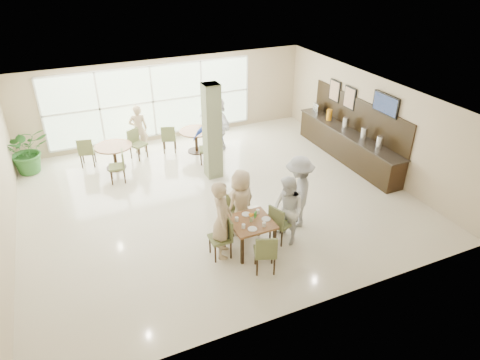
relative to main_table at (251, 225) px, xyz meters
name	(u,v)px	position (x,y,z in m)	size (l,w,h in m)	color
ground	(216,197)	(0.08, 2.43, -0.65)	(10.00, 10.00, 0.00)	beige
room_shell	(214,140)	(0.08, 2.43, 1.05)	(10.00, 10.00, 10.00)	white
window_bank	(153,102)	(-0.42, 6.89, 0.75)	(7.00, 0.04, 7.00)	silver
column	(212,132)	(0.48, 3.63, 0.75)	(0.45, 0.45, 2.80)	#6E7954
main_table	(251,225)	(0.00, 0.00, 0.00)	(0.93, 0.93, 0.75)	brown
round_table_left	(114,151)	(-2.10, 5.31, -0.08)	(1.11, 1.11, 0.75)	brown
round_table_right	(196,135)	(0.57, 5.43, -0.08)	(1.08, 1.08, 0.75)	brown
chairs_main_table	(251,231)	(0.01, 0.01, -0.18)	(2.03, 2.04, 0.95)	#616C3B
chairs_table_left	(114,154)	(-2.11, 5.31, -0.18)	(2.13, 1.94, 0.95)	#616C3B
chairs_table_right	(196,139)	(0.54, 5.36, -0.18)	(2.13, 1.88, 0.95)	#616C3B
tabletop_clutter	(252,219)	(0.02, -0.01, 0.16)	(0.76, 0.77, 0.21)	white
buffet_counter	(348,143)	(4.78, 2.94, -0.10)	(0.64, 4.70, 1.95)	black
wall_tv	(386,104)	(5.02, 1.83, 1.50)	(0.06, 1.00, 0.58)	black
framed_art_a	(350,98)	(5.03, 3.43, 1.20)	(0.05, 0.55, 0.70)	black
framed_art_b	(335,91)	(5.03, 4.23, 1.20)	(0.05, 0.55, 0.70)	black
potted_plant	(27,150)	(-4.49, 6.11, 0.05)	(1.27, 1.27, 1.42)	#2F6D2B
teen_left	(222,220)	(-0.65, 0.09, 0.26)	(0.67, 0.44, 1.83)	tan
teen_far	(241,202)	(0.07, 0.70, 0.17)	(0.80, 0.44, 1.65)	tan
teen_right	(288,211)	(0.88, -0.06, 0.17)	(0.80, 0.63, 1.66)	white
teen_standing	(299,192)	(1.45, 0.43, 0.26)	(1.18, 0.68, 1.83)	#999A9C
adult_a	(208,139)	(0.66, 4.48, 0.14)	(0.93, 0.53, 1.59)	#4668D2
adult_b	(218,123)	(1.34, 5.43, 0.22)	(1.62, 0.70, 1.75)	white
adult_standing	(139,129)	(-1.14, 6.13, 0.16)	(0.59, 0.39, 1.63)	tan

